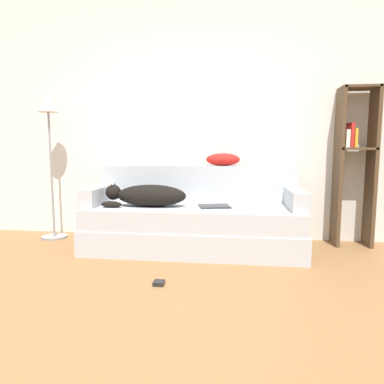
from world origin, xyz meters
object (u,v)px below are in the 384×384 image
at_px(throw_pillow, 223,159).
at_px(floor_lamp, 49,124).
at_px(bookshelf, 355,159).
at_px(couch, 193,228).
at_px(power_adapter, 159,283).
at_px(dog, 147,195).
at_px(laptop, 214,206).

xyz_separation_m(throw_pillow, floor_lamp, (-1.88, -0.11, 0.37)).
bearing_deg(bookshelf, throw_pillow, -178.88).
height_order(couch, power_adapter, couch).
bearing_deg(bookshelf, dog, -167.38).
distance_m(dog, throw_pillow, 0.90).
bearing_deg(floor_lamp, power_adapter, -38.63).
height_order(couch, floor_lamp, floor_lamp).
distance_m(throw_pillow, floor_lamp, 1.92).
height_order(laptop, floor_lamp, floor_lamp).
bearing_deg(laptop, bookshelf, 2.57).
bearing_deg(floor_lamp, dog, -15.58).
relative_size(throw_pillow, floor_lamp, 0.22).
relative_size(dog, power_adapter, 10.09).
xyz_separation_m(dog, bookshelf, (2.04, 0.46, 0.34)).
relative_size(throw_pillow, bookshelf, 0.22).
xyz_separation_m(couch, throw_pillow, (0.27, 0.35, 0.67)).
height_order(bookshelf, floor_lamp, floor_lamp).
xyz_separation_m(laptop, throw_pillow, (0.06, 0.39, 0.44)).
height_order(throw_pillow, floor_lamp, floor_lamp).
bearing_deg(power_adapter, couch, 81.73).
height_order(couch, laptop, laptop).
xyz_separation_m(couch, power_adapter, (-0.13, -0.93, -0.20)).
bearing_deg(laptop, dog, 169.03).
xyz_separation_m(couch, dog, (-0.44, -0.08, 0.33)).
relative_size(bookshelf, power_adapter, 20.18).
distance_m(couch, floor_lamp, 1.93).
distance_m(throw_pillow, bookshelf, 1.33).
relative_size(couch, power_adapter, 26.34).
height_order(floor_lamp, power_adapter, floor_lamp).
relative_size(laptop, bookshelf, 0.21).
bearing_deg(bookshelf, laptop, -163.20).
distance_m(bookshelf, floor_lamp, 3.23).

